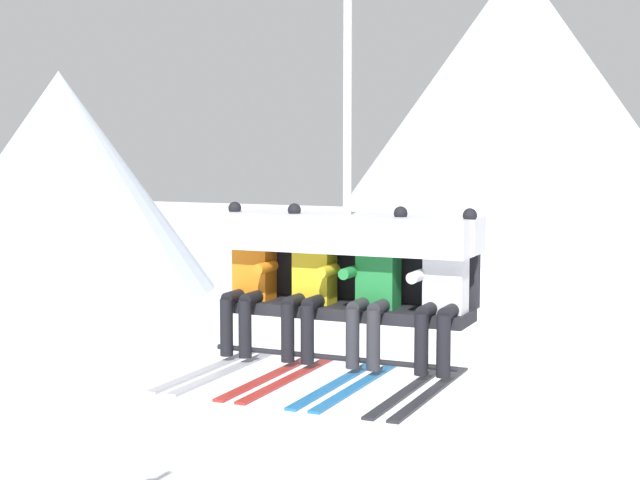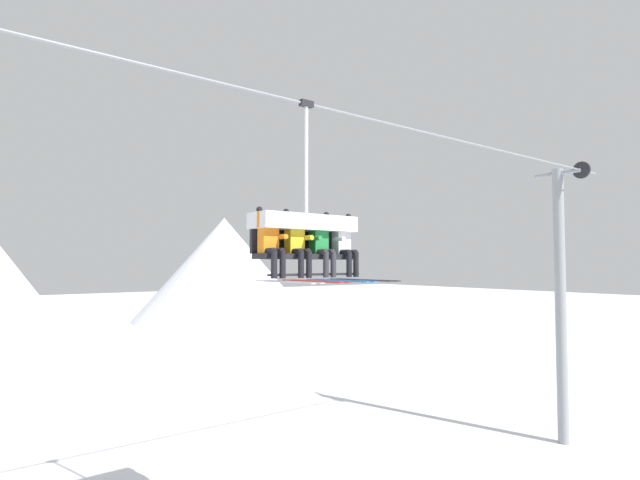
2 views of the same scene
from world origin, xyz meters
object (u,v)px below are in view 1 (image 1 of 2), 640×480
(skier_orange, at_px, (247,279))
(skier_green, at_px, (373,287))
(skier_yellow, at_px, (308,283))
(chairlift_chair, at_px, (350,247))
(skier_white, at_px, (442,292))

(skier_orange, bearing_deg, skier_green, 0.00)
(skier_yellow, bearing_deg, skier_orange, 180.00)
(skier_orange, height_order, skier_green, same)
(chairlift_chair, bearing_deg, skier_green, -36.53)
(skier_orange, bearing_deg, skier_white, 0.00)
(skier_white, bearing_deg, chairlift_chair, 166.03)
(skier_orange, xyz_separation_m, skier_white, (1.72, 0.00, 0.00))
(skier_yellow, bearing_deg, skier_white, 0.00)
(chairlift_chair, relative_size, skier_green, 1.98)
(skier_yellow, xyz_separation_m, skier_green, (0.58, 0.00, 0.00))
(skier_yellow, relative_size, skier_green, 1.00)
(chairlift_chair, xyz_separation_m, skier_white, (0.86, -0.21, -0.30))
(skier_green, bearing_deg, skier_orange, 180.00)
(skier_green, height_order, skier_white, same)
(chairlift_chair, distance_m, skier_orange, 0.93)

